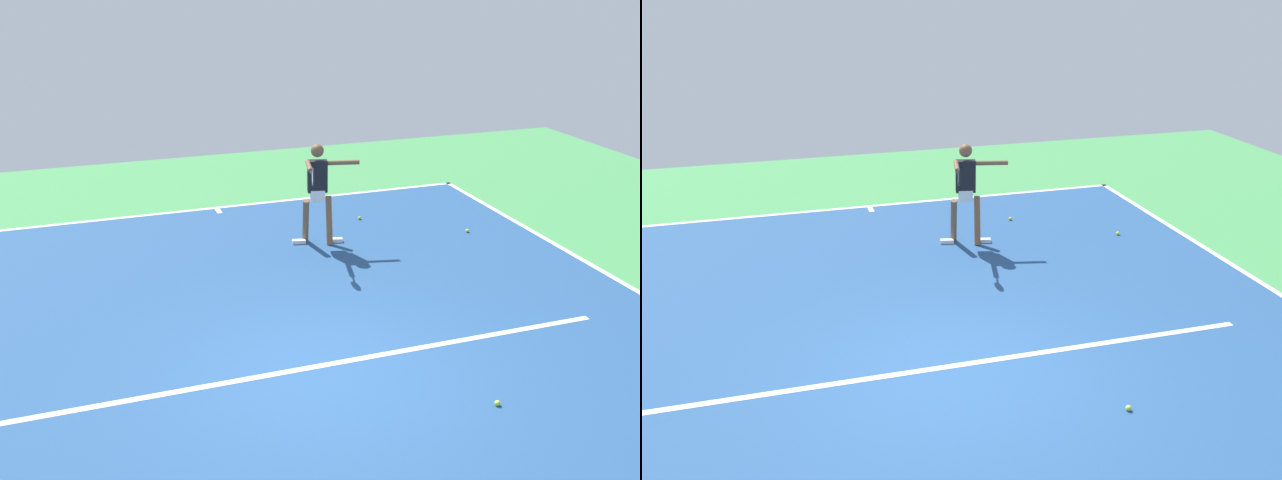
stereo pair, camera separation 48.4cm
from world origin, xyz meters
TOP-DOWN VIEW (x-y plane):
  - ground_plane at (0.00, 0.00)m, footprint 21.71×21.71m
  - court_surface at (0.00, 0.00)m, footprint 10.68×13.35m
  - court_line_baseline_near at (0.00, -6.63)m, footprint 10.68×0.10m
  - court_line_service at (0.00, -0.17)m, footprint 8.01×0.10m
  - court_line_centre_mark at (0.00, -6.43)m, footprint 0.10×0.30m
  - tennis_player at (-1.32, -4.10)m, footprint 1.17×1.23m
  - tennis_ball_by_sideline at (-1.63, 1.29)m, footprint 0.07×0.07m
  - tennis_ball_near_service_line at (-2.49, -5.03)m, footprint 0.07×0.07m
  - tennis_ball_far_corner at (-4.12, -3.73)m, footprint 0.07×0.07m

SIDE VIEW (x-z plane):
  - ground_plane at x=0.00m, z-range 0.00..0.00m
  - court_surface at x=0.00m, z-range 0.00..0.00m
  - court_line_baseline_near at x=0.00m, z-range 0.00..0.01m
  - court_line_service at x=0.00m, z-range 0.00..0.01m
  - court_line_centre_mark at x=0.00m, z-range 0.00..0.01m
  - tennis_ball_by_sideline at x=-1.63m, z-range 0.00..0.07m
  - tennis_ball_near_service_line at x=-2.49m, z-range 0.00..0.07m
  - tennis_ball_far_corner at x=-4.12m, z-range 0.00..0.07m
  - tennis_player at x=-1.32m, z-range 0.14..1.95m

